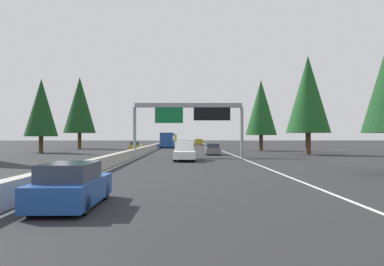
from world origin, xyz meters
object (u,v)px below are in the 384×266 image
(sedan_distant_b, at_px, (213,149))
(bus_far_left, at_px, (168,139))
(sedan_distant_a, at_px, (71,186))
(minivan_near_right, at_px, (198,142))
(sign_gantry_overhead, at_px, (190,114))
(box_truck_near_center, at_px, (172,139))
(conifer_left_mid, at_px, (80,105))
(oncoming_near, at_px, (136,146))
(conifer_left_near, at_px, (41,108))
(conifer_right_mid, at_px, (261,108))
(conifer_right_near, at_px, (308,94))
(pickup_far_center, at_px, (184,151))

(sedan_distant_b, height_order, bus_far_left, bus_far_left)
(sedan_distant_a, height_order, minivan_near_right, minivan_near_right)
(sign_gantry_overhead, distance_m, box_truck_near_center, 60.92)
(bus_far_left, bearing_deg, conifer_left_mid, 115.00)
(oncoming_near, relative_size, conifer_left_near, 0.41)
(bus_far_left, relative_size, conifer_left_near, 1.08)
(conifer_right_mid, bearing_deg, conifer_right_near, -165.86)
(sign_gantry_overhead, xyz_separation_m, pickup_far_center, (-6.42, 0.60, -4.00))
(conifer_right_near, bearing_deg, oncoming_near, 56.04)
(sedan_distant_a, distance_m, conifer_right_near, 41.50)
(oncoming_near, distance_m, conifer_left_near, 16.96)
(pickup_far_center, xyz_separation_m, conifer_right_mid, (25.05, -12.48, 6.18))
(sedan_distant_b, distance_m, minivan_near_right, 53.75)
(sedan_distant_b, xyz_separation_m, conifer_right_near, (0.15, -12.34, 7.09))
(sedan_distant_b, xyz_separation_m, oncoming_near, (16.55, 12.02, 0.00))
(sign_gantry_overhead, distance_m, conifer_left_mid, 35.95)
(pickup_far_center, height_order, minivan_near_right, pickup_far_center)
(minivan_near_right, relative_size, bus_far_left, 0.43)
(sedan_distant_a, distance_m, box_truck_near_center, 91.48)
(box_truck_near_center, xyz_separation_m, bus_far_left, (-23.88, 0.09, 0.11))
(minivan_near_right, bearing_deg, sedan_distant_a, 175.44)
(sign_gantry_overhead, xyz_separation_m, sedan_distant_a, (-30.80, 4.24, -4.23))
(conifer_left_mid, bearing_deg, box_truck_near_center, -27.62)
(sedan_distant_a, distance_m, conifer_left_mid, 62.65)
(pickup_far_center, xyz_separation_m, box_truck_near_center, (67.09, 3.67, 0.70))
(conifer_right_mid, bearing_deg, conifer_left_mid, 72.16)
(sedan_distant_a, height_order, conifer_right_near, conifer_right_near)
(sign_gantry_overhead, height_order, box_truck_near_center, sign_gantry_overhead)
(bus_far_left, relative_size, conifer_right_mid, 0.99)
(conifer_right_near, relative_size, conifer_right_mid, 1.10)
(sedan_distant_a, xyz_separation_m, oncoming_near, (52.32, 4.82, 0.00))
(conifer_left_mid, bearing_deg, minivan_near_right, -38.67)
(sign_gantry_overhead, bearing_deg, sedan_distant_b, -30.71)
(sedan_distant_b, xyz_separation_m, conifer_right_mid, (13.66, -8.93, 6.41))
(sedan_distant_b, height_order, oncoming_near, same)
(bus_far_left, bearing_deg, sedan_distant_a, -179.91)
(bus_far_left, relative_size, oncoming_near, 2.61)
(minivan_near_right, bearing_deg, box_truck_near_center, 74.70)
(sedan_distant_b, bearing_deg, sign_gantry_overhead, 149.29)
(oncoming_near, bearing_deg, bus_far_left, 162.84)
(sedan_distant_a, relative_size, conifer_left_mid, 0.32)
(sedan_distant_b, bearing_deg, conifer_right_mid, -33.18)
(sedan_distant_a, distance_m, bus_far_left, 67.60)
(conifer_right_mid, bearing_deg, pickup_far_center, 153.51)
(sedan_distant_a, bearing_deg, conifer_left_mid, 15.41)
(box_truck_near_center, height_order, bus_far_left, bus_far_left)
(minivan_near_right, bearing_deg, conifer_left_mid, 141.33)
(pickup_far_center, bearing_deg, oncoming_near, 16.86)
(minivan_near_right, height_order, conifer_right_near, conifer_right_near)
(sign_gantry_overhead, bearing_deg, pickup_far_center, 174.68)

